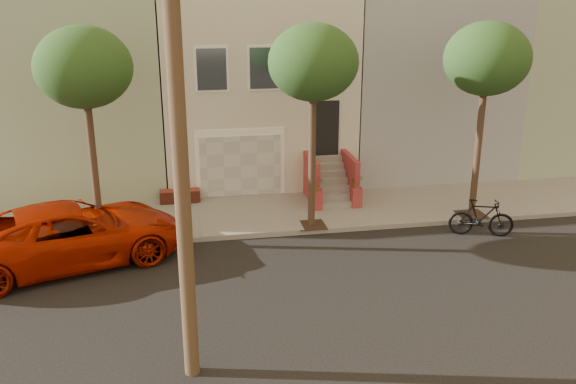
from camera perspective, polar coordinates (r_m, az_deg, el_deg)
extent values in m
plane|color=black|center=(16.16, 1.61, -8.85)|extent=(90.00, 90.00, 0.00)
cube|color=gray|center=(20.94, -1.36, -2.02)|extent=(40.00, 3.70, 0.15)
cube|color=#B8AD9D|center=(25.69, -3.47, 10.05)|extent=(7.00, 8.00, 7.00)
cube|color=gray|center=(25.80, -18.84, 9.14)|extent=(6.50, 8.00, 7.00)
cube|color=gray|center=(27.32, 11.07, 10.26)|extent=(6.50, 8.00, 7.00)
cube|color=gray|center=(30.27, 22.81, 9.95)|extent=(6.50, 8.00, 7.00)
cube|color=white|center=(22.19, -4.43, 2.72)|extent=(3.20, 0.12, 2.50)
cube|color=beige|center=(22.16, -4.41, 2.43)|extent=(2.90, 0.06, 2.20)
cube|color=gray|center=(20.81, -3.81, -1.95)|extent=(3.20, 3.70, 0.02)
cube|color=maroon|center=(22.09, -9.96, -0.38)|extent=(1.40, 0.45, 0.44)
cube|color=black|center=(22.37, 3.47, 5.91)|extent=(1.00, 0.06, 2.00)
cube|color=#3F4751|center=(21.40, -7.09, 11.21)|extent=(1.00, 0.06, 1.40)
cube|color=white|center=(21.42, -7.09, 11.22)|extent=(1.15, 0.05, 1.55)
cube|color=#3F4751|center=(21.58, -2.22, 11.40)|extent=(1.00, 0.06, 1.40)
cube|color=white|center=(21.60, -2.23, 11.40)|extent=(1.15, 0.05, 1.55)
cube|color=#3F4751|center=(21.90, 2.54, 11.50)|extent=(1.00, 0.06, 1.40)
cube|color=white|center=(21.92, 2.53, 11.50)|extent=(1.15, 0.05, 1.55)
cube|color=gray|center=(21.34, 4.47, -1.18)|extent=(1.20, 0.28, 0.20)
cube|color=gray|center=(21.53, 4.30, -0.43)|extent=(1.20, 0.28, 0.20)
cube|color=gray|center=(21.72, 4.13, 0.30)|extent=(1.20, 0.28, 0.20)
cube|color=gray|center=(21.92, 3.96, 1.03)|extent=(1.20, 0.28, 0.20)
cube|color=gray|center=(22.12, 3.80, 1.74)|extent=(1.20, 0.28, 0.20)
cube|color=gray|center=(22.32, 3.64, 2.43)|extent=(1.20, 0.28, 0.20)
cube|color=gray|center=(22.53, 3.48, 3.12)|extent=(1.20, 0.28, 0.20)
cube|color=#983132|center=(21.73, 2.18, 1.18)|extent=(0.18, 1.96, 1.60)
cube|color=#983132|center=(22.06, 5.73, 1.37)|extent=(0.18, 1.96, 1.60)
cube|color=#983132|center=(21.06, 2.67, -0.69)|extent=(0.35, 0.35, 0.70)
imported|color=#1D4217|center=(20.88, 2.69, 0.80)|extent=(0.40, 0.35, 0.45)
cube|color=#983132|center=(21.40, 6.33, -0.47)|extent=(0.35, 0.35, 0.70)
imported|color=#1D4217|center=(21.22, 6.38, 1.00)|extent=(0.41, 0.35, 0.45)
cube|color=#2D2116|center=(19.52, -16.89, -4.19)|extent=(0.90, 0.90, 0.02)
cylinder|color=#39261A|center=(18.84, -17.48, 1.70)|extent=(0.22, 0.22, 4.20)
ellipsoid|color=#1D4217|center=(18.23, -18.41, 10.91)|extent=(2.70, 2.57, 2.29)
cube|color=#2D2116|center=(19.76, 2.16, -3.08)|extent=(0.90, 0.90, 0.02)
cylinder|color=#39261A|center=(19.09, 2.24, 2.78)|extent=(0.22, 0.22, 4.20)
ellipsoid|color=#1D4217|center=(18.49, 2.36, 11.91)|extent=(2.70, 2.57, 2.29)
cube|color=#2D2116|center=(21.55, 16.61, -2.00)|extent=(0.90, 0.90, 0.02)
cylinder|color=#39261A|center=(20.94, 17.13, 3.38)|extent=(0.22, 0.22, 4.20)
ellipsoid|color=#1D4217|center=(20.40, 17.95, 11.67)|extent=(2.70, 2.57, 2.29)
cylinder|color=#42321F|center=(11.10, -10.10, 5.61)|extent=(0.30, 0.30, 10.00)
imported|color=#A31700|center=(18.24, -19.36, -3.68)|extent=(6.76, 4.60, 1.72)
imported|color=black|center=(20.05, 17.47, -2.29)|extent=(2.06, 1.15, 1.19)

